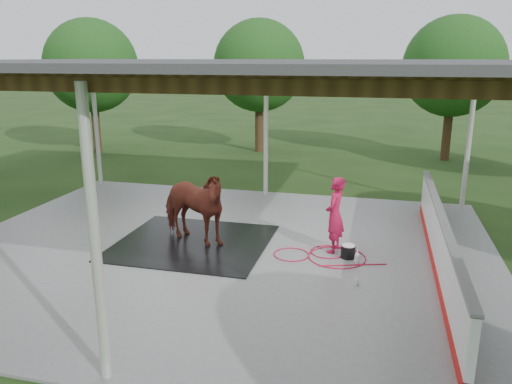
% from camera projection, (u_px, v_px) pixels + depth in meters
% --- Properties ---
extents(ground, '(100.00, 100.00, 0.00)m').
position_uv_depth(ground, '(218.00, 251.00, 11.07)').
color(ground, '#1E3814').
extents(concrete_slab, '(12.00, 10.00, 0.05)m').
position_uv_depth(concrete_slab, '(218.00, 250.00, 11.06)').
color(concrete_slab, slate).
rests_on(concrete_slab, ground).
extents(pavilion_structure, '(12.60, 10.60, 4.05)m').
position_uv_depth(pavilion_structure, '(214.00, 67.00, 10.03)').
color(pavilion_structure, beige).
rests_on(pavilion_structure, ground).
extents(dasher_board, '(0.16, 8.00, 1.15)m').
position_uv_depth(dasher_board, '(439.00, 244.00, 9.83)').
color(dasher_board, '#B9110F').
rests_on(dasher_board, concrete_slab).
extents(tree_belt, '(28.00, 28.00, 5.80)m').
position_uv_depth(tree_belt, '(241.00, 75.00, 10.85)').
color(tree_belt, '#382314').
rests_on(tree_belt, ground).
extents(rubber_mat, '(3.37, 3.16, 0.03)m').
position_uv_depth(rubber_mat, '(193.00, 242.00, 11.40)').
color(rubber_mat, black).
rests_on(rubber_mat, concrete_slab).
extents(horse, '(2.23, 1.62, 1.71)m').
position_uv_depth(horse, '(192.00, 206.00, 11.17)').
color(horse, maroon).
rests_on(horse, rubber_mat).
extents(handler, '(0.49, 0.66, 1.66)m').
position_uv_depth(handler, '(335.00, 215.00, 10.73)').
color(handler, '#B0123C').
rests_on(handler, concrete_slab).
extents(wash_bucket, '(0.31, 0.31, 0.29)m').
position_uv_depth(wash_bucket, '(348.00, 251.00, 10.53)').
color(wash_bucket, black).
rests_on(wash_bucket, concrete_slab).
extents(soap_bottle_a, '(0.12, 0.12, 0.29)m').
position_uv_depth(soap_bottle_a, '(357.00, 257.00, 10.24)').
color(soap_bottle_a, silver).
rests_on(soap_bottle_a, concrete_slab).
extents(soap_bottle_b, '(0.11, 0.11, 0.18)m').
position_uv_depth(soap_bottle_b, '(356.00, 281.00, 9.27)').
color(soap_bottle_b, '#338CD8').
rests_on(soap_bottle_b, concrete_slab).
extents(hose_coil, '(2.37, 1.24, 0.02)m').
position_uv_depth(hose_coil, '(325.00, 255.00, 10.66)').
color(hose_coil, '#B80D31').
rests_on(hose_coil, concrete_slab).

